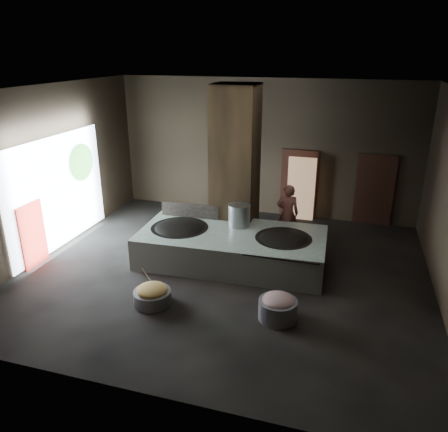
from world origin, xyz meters
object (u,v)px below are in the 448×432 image
(wok_left, at_px, (180,230))
(stock_pot, at_px, (239,215))
(veg_basin, at_px, (152,297))
(cook, at_px, (288,214))
(wok_right, at_px, (283,241))
(meat_basin, at_px, (278,310))
(hearth_platform, at_px, (232,247))

(wok_left, relative_size, stock_pot, 2.42)
(veg_basin, bearing_deg, cook, 60.99)
(stock_pot, bearing_deg, wok_left, -158.20)
(wok_right, distance_m, meat_basin, 2.41)
(hearth_platform, distance_m, cook, 2.15)
(meat_basin, bearing_deg, cook, 96.43)
(wok_left, bearing_deg, veg_basin, -82.81)
(meat_basin, bearing_deg, hearth_platform, 125.82)
(hearth_platform, distance_m, wok_right, 1.39)
(wok_left, distance_m, meat_basin, 3.85)
(cook, xyz_separation_m, veg_basin, (-2.34, -4.21, -0.72))
(wok_left, xyz_separation_m, stock_pot, (1.50, 0.60, 0.38))
(stock_pot, relative_size, meat_basin, 0.77)
(wok_right, xyz_separation_m, cook, (-0.16, 1.68, 0.13))
(veg_basin, height_order, meat_basin, meat_basin)
(wok_left, bearing_deg, stock_pot, 21.80)
(wok_right, xyz_separation_m, meat_basin, (0.29, -2.33, -0.53))
(hearth_platform, height_order, stock_pot, stock_pot)
(hearth_platform, bearing_deg, stock_pot, 82.60)
(stock_pot, distance_m, veg_basin, 3.40)
(wok_left, relative_size, veg_basin, 1.81)
(stock_pot, bearing_deg, cook, 45.93)
(stock_pot, xyz_separation_m, veg_basin, (-1.19, -3.03, -0.98))
(hearth_platform, distance_m, wok_left, 1.49)
(stock_pot, height_order, veg_basin, stock_pot)
(hearth_platform, xyz_separation_m, cook, (1.19, 1.73, 0.46))
(wok_right, height_order, cook, cook)
(wok_right, relative_size, cook, 0.81)
(wok_left, xyz_separation_m, wok_right, (2.80, 0.10, 0.00))
(hearth_platform, xyz_separation_m, stock_pot, (0.05, 0.55, 0.71))
(hearth_platform, relative_size, veg_basin, 5.76)
(veg_basin, relative_size, meat_basin, 1.03)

